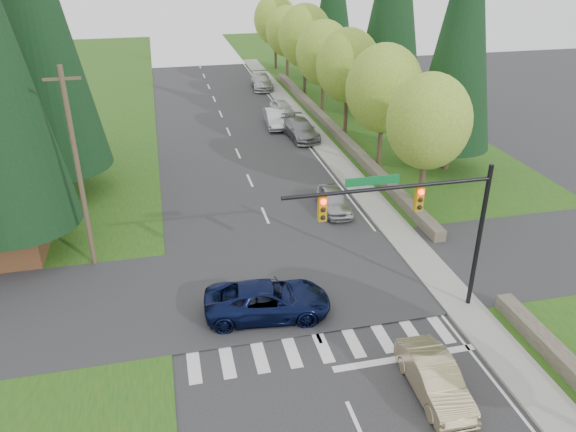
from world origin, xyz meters
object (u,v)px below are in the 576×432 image
object	(u,v)px
parked_car_d	(282,108)
parked_car_b	(301,129)
sedan_champagne	(435,379)
suv_navy	(268,300)
parked_car_c	(275,118)
parked_car_e	(262,82)
parked_car_a	(334,200)

from	to	relation	value
parked_car_d	parked_car_b	bearing A→B (deg)	-96.09
sedan_champagne	suv_navy	bearing A→B (deg)	130.37
suv_navy	parked_car_c	size ratio (longest dim) A/B	1.22
parked_car_c	suv_navy	bearing A→B (deg)	-98.47
suv_navy	parked_car_d	distance (m)	31.04
parked_car_d	parked_car_e	distance (m)	10.25
suv_navy	parked_car_c	bearing A→B (deg)	-6.16
parked_car_b	parked_car_c	world-z (taller)	parked_car_b
sedan_champagne	parked_car_a	xyz separation A→B (m)	(1.02, 15.41, -0.02)
sedan_champagne	parked_car_d	bearing A→B (deg)	87.33
parked_car_a	parked_car_c	xyz separation A→B (m)	(0.00, 17.32, 0.07)
parked_car_c	parked_car_e	world-z (taller)	parked_car_e
parked_car_a	parked_car_e	world-z (taller)	parked_car_e
suv_navy	parked_car_e	xyz separation A→B (m)	(7.35, 40.41, 0.00)
parked_car_b	parked_car_a	bearing A→B (deg)	-99.83
sedan_champagne	parked_car_c	bearing A→B (deg)	89.37
parked_car_a	parked_car_d	world-z (taller)	parked_car_a
parked_car_a	parked_car_d	size ratio (longest dim) A/B	1.03
suv_navy	parked_car_c	world-z (taller)	suv_navy
sedan_champagne	suv_navy	xyz separation A→B (m)	(-4.93, 6.04, 0.07)
parked_car_c	parked_car_a	bearing A→B (deg)	-85.91
sedan_champagne	parked_car_e	xyz separation A→B (m)	(2.42, 46.46, 0.07)
suv_navy	parked_car_d	xyz separation A→B (m)	(7.35, 30.16, -0.11)
parked_car_c	parked_car_d	world-z (taller)	parked_car_c
parked_car_c	parked_car_b	bearing A→B (deg)	-64.41
parked_car_d	suv_navy	bearing A→B (deg)	-109.78
parked_car_e	parked_car_a	bearing A→B (deg)	-88.31
parked_car_a	parked_car_e	size ratio (longest dim) A/B	0.75
suv_navy	parked_car_b	bearing A→B (deg)	-11.21
suv_navy	parked_car_a	xyz separation A→B (m)	(5.95, 9.37, -0.09)
parked_car_a	parked_car_b	world-z (taller)	parked_car_b
sedan_champagne	parked_car_c	distance (m)	32.75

